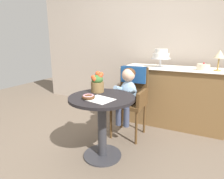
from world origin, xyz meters
The scene contains 12 objects.
ground_plane centered at (0.00, 0.00, 0.00)m, with size 8.00×8.00×0.00m, color #6B5B4C.
back_wall centered at (0.00, 1.85, 1.35)m, with size 4.80×0.10×2.70m, color #B2A393.
cafe_table centered at (0.00, 0.00, 0.51)m, with size 0.72×0.72×0.72m.
wicker_chair centered at (0.08, 0.70, 0.64)m, with size 0.42×0.45×0.95m.
seated_child centered at (0.08, 0.54, 0.68)m, with size 0.27×0.32×0.73m.
paper_napkin centered at (0.03, -0.10, 0.72)m, with size 0.27×0.22×0.00m, color white.
donut_front centered at (-0.08, -0.13, 0.74)m, with size 0.14×0.14×0.04m.
flower_vase centered at (-0.14, 0.15, 0.83)m, with size 0.15×0.15×0.24m.
display_counter centered at (0.55, 1.30, 0.45)m, with size 1.56×0.62×0.90m.
tiered_cake_stand centered at (0.33, 1.30, 1.09)m, with size 0.30×0.30×0.28m.
round_layer_cake centered at (0.95, 1.25, 0.94)m, with size 0.18×0.18×0.11m.
table_lamp centered at (1.12, 1.25, 1.12)m, with size 0.15×0.15×0.28m.
Camera 1 is at (0.96, -1.71, 1.31)m, focal length 30.52 mm.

